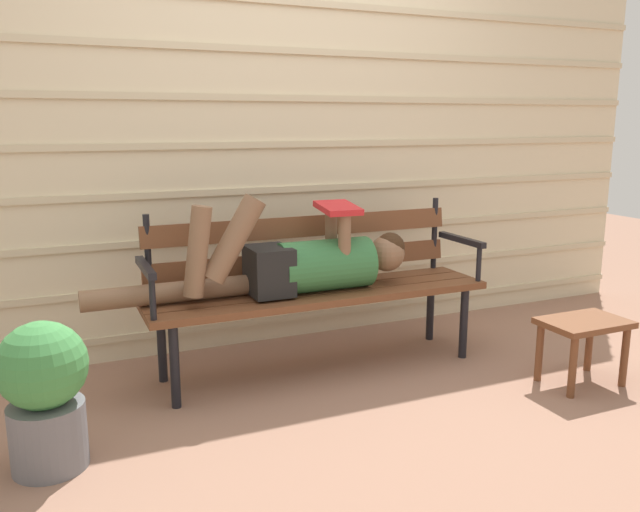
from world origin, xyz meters
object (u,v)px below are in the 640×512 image
at_px(reclining_person, 300,262).
at_px(potted_plant, 44,391).
at_px(park_bench, 315,279).
at_px(footstool, 583,333).

distance_m(reclining_person, potted_plant, 1.33).
height_order(reclining_person, potted_plant, reclining_person).
distance_m(park_bench, potted_plant, 1.44).
relative_size(park_bench, potted_plant, 3.14).
relative_size(reclining_person, potted_plant, 2.88).
relative_size(footstool, potted_plant, 0.73).
distance_m(park_bench, reclining_person, 0.17).
bearing_deg(reclining_person, potted_plant, -157.97).
xyz_separation_m(park_bench, potted_plant, (-1.32, -0.56, -0.17)).
distance_m(footstool, potted_plant, 2.43).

